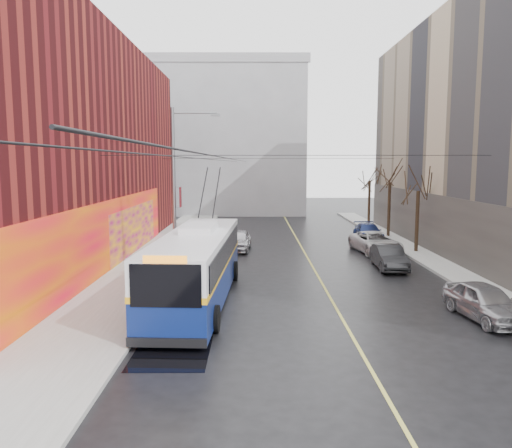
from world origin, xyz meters
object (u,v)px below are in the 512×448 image
Objects in this scene: tree_far at (370,173)px; pedestrian_a at (157,261)px; streetlight_pole at (177,185)px; parked_car_a at (485,302)px; following_car at (238,240)px; trolleybus at (197,265)px; pedestrian_b at (151,262)px; tree_near at (419,179)px; tree_mid at (390,173)px; parked_car_c at (375,242)px; parked_car_d at (368,232)px; parked_car_b at (389,257)px.

pedestrian_a is at bearing -126.69° from tree_far.
parked_car_a is at bearing -32.55° from streetlight_pole.
trolleybus is at bearing -91.95° from following_car.
tree_near is at bearing -25.74° from pedestrian_b.
following_car is at bearing -133.30° from tree_far.
tree_mid is 1.31× the size of parked_car_c.
streetlight_pole reaches higher than parked_car_c.
tree_near is 15.14m from parked_car_a.
tree_near is 3.85× the size of pedestrian_b.
tree_far is at bearing 79.26° from parked_car_d.
tree_far is at bearing 65.22° from trolleybus.
tree_near is 18.17m from trolleybus.
streetlight_pole is at bearing -136.53° from parked_car_d.
parked_car_b is 13.34m from pedestrian_b.
tree_mid is at bearing 57.15° from trolleybus.
streetlight_pole is 4.26m from pedestrian_a.
tree_near is 3.99× the size of pedestrian_a.
tree_far reaches higher than parked_car_d.
following_car is at bearing 13.73° from pedestrian_b.
tree_near is 1.25× the size of parked_car_c.
tree_near is 0.52× the size of trolleybus.
trolleybus is 2.99× the size of parked_car_b.
tree_mid is (15.14, 13.00, 0.41)m from streetlight_pole.
trolleybus is 12.29m from parked_car_b.
tree_mid is 1.46× the size of parked_car_d.
parked_car_c reaches higher than parked_car_d.
tree_near is at bearing -1.51° from following_car.
pedestrian_a is (-14.01, 6.90, 0.24)m from parked_car_a.
trolleybus is 7.45× the size of pedestrian_b.
parked_car_c is at bearing -95.31° from parked_car_d.
streetlight_pole is 1.76× the size of parked_car_c.
tree_near is at bearing 74.68° from parked_car_a.
streetlight_pole reaches higher than following_car.
following_car is 9.97m from pedestrian_b.
parked_car_d is at bearing -8.52° from pedestrian_b.
parked_car_c is at bearing 86.57° from parked_car_b.
parked_car_c reaches higher than parked_car_b.
pedestrian_a reaches higher than parked_car_b.
pedestrian_b is (-4.16, -9.06, 0.26)m from following_car.
parked_car_d is (11.45, 17.19, -0.96)m from trolleybus.
pedestrian_b is (-14.23, -13.31, 0.32)m from parked_car_d.
trolleybus is at bearing -138.86° from tree_near.
pedestrian_b reaches higher than pedestrian_a.
tree_far is 1.59× the size of parked_car_b.
parked_car_c is (-2.72, -13.90, -4.43)m from tree_far.
pedestrian_b is at bearing -134.51° from parked_car_d.
pedestrian_b is at bearing -120.38° from streetlight_pole.
pedestrian_b is at bearing -154.15° from tree_near.
streetlight_pole is at bearing -108.98° from following_car.
streetlight_pole is 8.84m from following_car.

